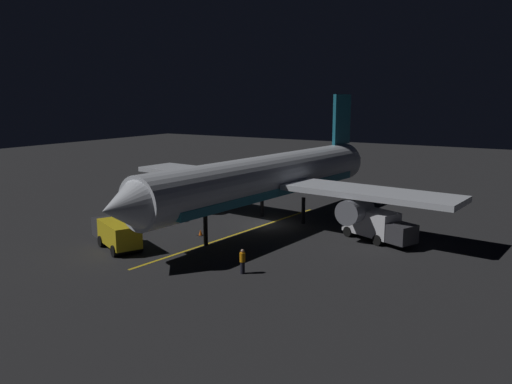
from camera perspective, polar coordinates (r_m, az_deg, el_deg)
The scene contains 9 objects.
ground_plane at distance 48.61m, azimuth 1.22°, elevation -3.80°, with size 180.00×180.00×0.20m, color #232325.
apron_guide_stripe at distance 45.59m, azimuth -1.96°, elevation -4.65°, with size 0.24×24.56×0.01m, color gold.
airliner at distance 48.18m, azimuth 1.67°, elevation 1.54°, with size 35.00×38.38×12.28m.
baggage_truck at distance 42.59m, azimuth -15.34°, elevation -4.49°, with size 6.64×4.53×2.22m.
catering_truck at distance 44.16m, azimuth 13.29°, elevation -3.66°, with size 6.84×4.50×2.58m.
ground_crew_worker at distance 35.26m, azimuth -1.52°, elevation -7.75°, with size 0.40×0.40×1.74m.
traffic_cone_near_left at distance 46.95m, azimuth -13.60°, elevation -4.18°, with size 0.50×0.50×0.55m.
traffic_cone_near_right at distance 45.09m, azimuth -6.23°, elevation -4.55°, with size 0.50×0.50×0.55m.
traffic_cone_under_wing at distance 50.23m, azimuth -7.93°, elevation -3.02°, with size 0.50×0.50×0.55m.
Camera 1 is at (-23.46, 40.82, 11.97)m, focal length 35.74 mm.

